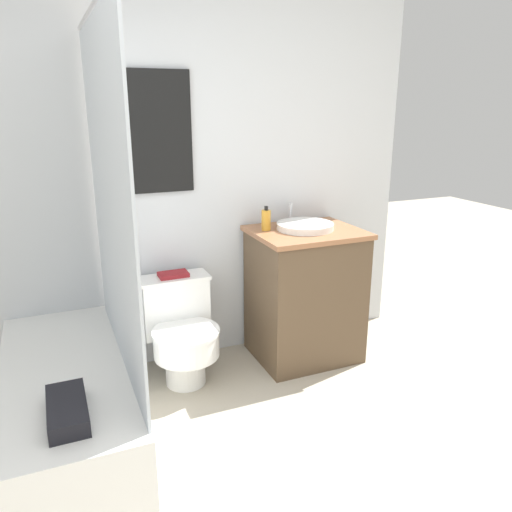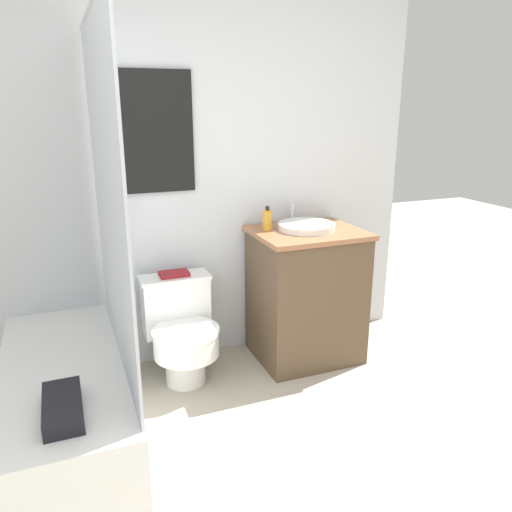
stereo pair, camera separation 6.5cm
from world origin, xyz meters
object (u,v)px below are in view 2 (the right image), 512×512
Objects in this scene: toilet at (181,329)px; sink at (306,226)px; soap_bottle at (267,220)px; book_on_tank at (174,274)px.

toilet is 1.57× the size of sink.
sink is at bearing -18.09° from soap_bottle.
toilet is at bearing 179.73° from sink.
toilet is 3.50× the size of book_on_tank.
soap_bottle is (0.58, 0.07, 0.60)m from toilet.
sink is 0.25m from soap_bottle.
soap_bottle is 0.66m from book_on_tank.
sink is at bearing -0.27° from toilet.
soap_bottle is at bearing 161.91° from sink.
sink is (0.81, -0.00, 0.56)m from toilet.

